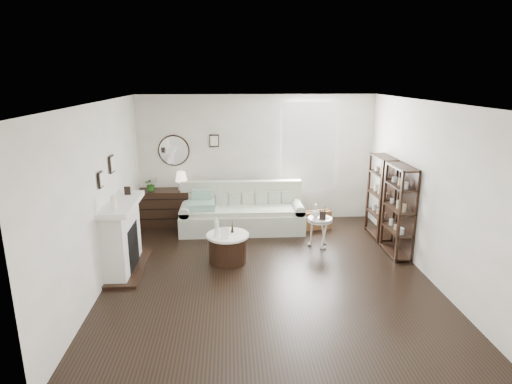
{
  "coord_description": "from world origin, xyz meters",
  "views": [
    {
      "loc": [
        -0.57,
        -6.24,
        3.07
      ],
      "look_at": [
        -0.14,
        0.8,
        1.14
      ],
      "focal_mm": 30.0,
      "sensor_mm": 36.0,
      "label": 1
    }
  ],
  "objects": [
    {
      "name": "dresser",
      "position": [
        -1.93,
        2.47,
        0.38
      ],
      "size": [
        1.14,
        0.49,
        0.76
      ],
      "color": "black",
      "rests_on": "ground"
    },
    {
      "name": "flask_ped",
      "position": [
        0.98,
        1.12,
        0.68
      ],
      "size": [
        0.14,
        0.14,
        0.26
      ],
      "primitive_type": null,
      "color": "silver",
      "rests_on": "pedestal_table"
    },
    {
      "name": "suitcase",
      "position": [
        1.2,
        2.02,
        0.19
      ],
      "size": [
        0.6,
        0.33,
        0.38
      ],
      "primitive_type": "cube",
      "rotation": [
        0.0,
        0.0,
        0.25
      ],
      "color": "brown",
      "rests_on": "ground"
    },
    {
      "name": "card_frame_drum",
      "position": [
        -0.68,
        0.33,
        0.59
      ],
      "size": [
        0.14,
        0.07,
        0.18
      ],
      "primitive_type": "cube",
      "rotation": [
        -0.21,
        0.0,
        -0.17
      ],
      "color": "white",
      "rests_on": "drum_table"
    },
    {
      "name": "bottle_drum",
      "position": [
        -0.81,
        0.43,
        0.66
      ],
      "size": [
        0.08,
        0.08,
        0.33
      ],
      "primitive_type": "cylinder",
      "color": "silver",
      "rests_on": "drum_table"
    },
    {
      "name": "room",
      "position": [
        0.73,
        2.7,
        1.6
      ],
      "size": [
        5.5,
        5.5,
        5.5
      ],
      "color": "black",
      "rests_on": "ground"
    },
    {
      "name": "shelf_unit_near",
      "position": [
        2.33,
        0.65,
        0.8
      ],
      "size": [
        0.3,
        0.8,
        1.6
      ],
      "color": "black",
      "rests_on": "ground"
    },
    {
      "name": "drum_table",
      "position": [
        -0.63,
        0.51,
        0.25
      ],
      "size": [
        0.71,
        0.71,
        0.5
      ],
      "rotation": [
        0.0,
        0.0,
        0.21
      ],
      "color": "black",
      "rests_on": "ground"
    },
    {
      "name": "eiffel_drum",
      "position": [
        -0.55,
        0.56,
        0.6
      ],
      "size": [
        0.14,
        0.14,
        0.2
      ],
      "primitive_type": null,
      "rotation": [
        0.0,
        0.0,
        0.28
      ],
      "color": "black",
      "rests_on": "drum_table"
    },
    {
      "name": "shelf_unit_far",
      "position": [
        2.33,
        1.55,
        0.8
      ],
      "size": [
        0.3,
        0.8,
        1.6
      ],
      "color": "black",
      "rests_on": "ground"
    },
    {
      "name": "quilt",
      "position": [
        -1.16,
        1.95,
        0.57
      ],
      "size": [
        0.56,
        0.47,
        0.14
      ],
      "primitive_type": "cube",
      "rotation": [
        0.0,
        0.0,
        0.03
      ],
      "color": "#227D5B",
      "rests_on": "sofa"
    },
    {
      "name": "eiffel_ped",
      "position": [
        1.14,
        1.13,
        0.64
      ],
      "size": [
        0.12,
        0.12,
        0.18
      ],
      "primitive_type": null,
      "rotation": [
        0.0,
        0.0,
        0.09
      ],
      "color": "black",
      "rests_on": "pedestal_table"
    },
    {
      "name": "fireplace",
      "position": [
        -2.32,
        0.3,
        0.54
      ],
      "size": [
        0.5,
        1.4,
        1.84
      ],
      "color": "silver",
      "rests_on": "ground"
    },
    {
      "name": "sofa",
      "position": [
        -0.35,
        2.08,
        0.32
      ],
      "size": [
        2.49,
        0.86,
        0.97
      ],
      "color": "#B4BEA9",
      "rests_on": "ground"
    },
    {
      "name": "table_lamp",
      "position": [
        -1.59,
        2.47,
        0.96
      ],
      "size": [
        0.32,
        0.32,
        0.39
      ],
      "primitive_type": null,
      "rotation": [
        0.0,
        0.0,
        0.41
      ],
      "color": "#EDE4C7",
      "rests_on": "dresser"
    },
    {
      "name": "pedestal_table",
      "position": [
        1.06,
        1.1,
        0.5
      ],
      "size": [
        0.46,
        0.46,
        0.55
      ],
      "rotation": [
        0.0,
        0.0,
        0.39
      ],
      "color": "white",
      "rests_on": "ground"
    },
    {
      "name": "potted_plant",
      "position": [
        -2.21,
        2.42,
        0.91
      ],
      "size": [
        0.33,
        0.31,
        0.29
      ],
      "primitive_type": "imported",
      "rotation": [
        0.0,
        0.0,
        0.43
      ],
      "color": "#245B1A",
      "rests_on": "dresser"
    },
    {
      "name": "card_frame_ped",
      "position": [
        1.08,
        0.98,
        0.63
      ],
      "size": [
        0.13,
        0.08,
        0.16
      ],
      "primitive_type": "cube",
      "rotation": [
        -0.21,
        0.0,
        -0.34
      ],
      "color": "black",
      "rests_on": "pedestal_table"
    }
  ]
}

